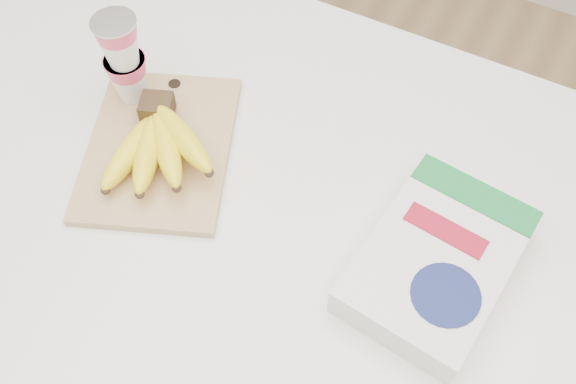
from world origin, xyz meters
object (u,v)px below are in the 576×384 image
object	(u,v)px
table	(249,336)
cutting_board	(160,148)
yogurt_stack	(123,58)
bananas	(157,143)
cereal_box	(437,261)

from	to	relation	value
table	cutting_board	xyz separation A→B (m)	(-0.15, 0.04, 0.52)
table	yogurt_stack	bearing A→B (deg)	156.63
cutting_board	bananas	bearing A→B (deg)	-71.83
yogurt_stack	cereal_box	size ratio (longest dim) A/B	0.56
table	yogurt_stack	distance (m)	0.67
bananas	yogurt_stack	xyz separation A→B (m)	(-0.10, 0.08, 0.06)
table	cutting_board	world-z (taller)	cutting_board
cutting_board	cereal_box	world-z (taller)	cereal_box
bananas	yogurt_stack	size ratio (longest dim) A/B	1.25
cutting_board	yogurt_stack	xyz separation A→B (m)	(-0.09, 0.06, 0.09)
bananas	table	bearing A→B (deg)	-10.11
table	cereal_box	distance (m)	0.62
yogurt_stack	cutting_board	bearing A→B (deg)	-35.61
cutting_board	yogurt_stack	size ratio (longest dim) A/B	1.87
cutting_board	bananas	world-z (taller)	bananas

